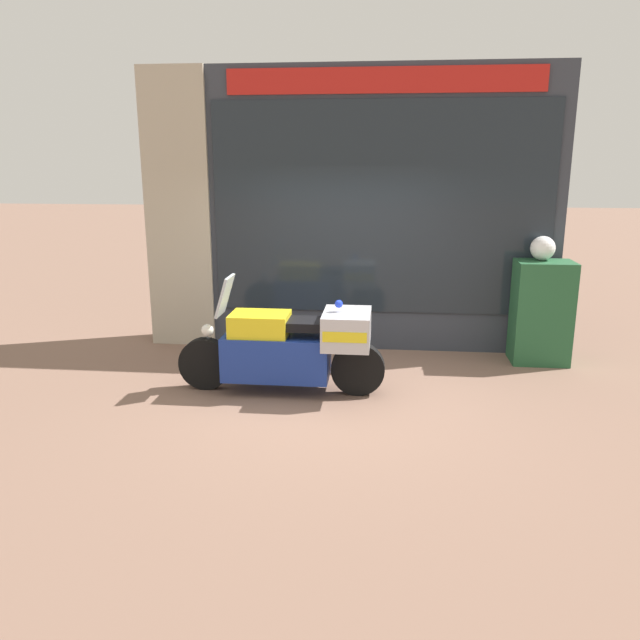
# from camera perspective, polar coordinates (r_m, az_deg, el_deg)

# --- Properties ---
(ground_plane) EXTENTS (60.00, 60.00, 0.00)m
(ground_plane) POSITION_cam_1_polar(r_m,az_deg,el_deg) (7.13, 1.64, -6.81)
(ground_plane) COLOR #7A5B4C
(shop_building) EXTENTS (5.64, 0.55, 3.79)m
(shop_building) POSITION_cam_1_polar(r_m,az_deg,el_deg) (8.70, 0.04, 9.95)
(shop_building) COLOR #333842
(shop_building) RESTS_ON ground
(window_display) EXTENTS (4.27, 0.30, 1.89)m
(window_display) POSITION_cam_1_polar(r_m,az_deg,el_deg) (8.91, 5.09, 0.58)
(window_display) COLOR slate
(window_display) RESTS_ON ground
(paramedic_motorcycle) EXTENTS (2.37, 0.72, 1.33)m
(paramedic_motorcycle) POSITION_cam_1_polar(r_m,az_deg,el_deg) (7.04, -2.53, -2.34)
(paramedic_motorcycle) COLOR black
(paramedic_motorcycle) RESTS_ON ground
(utility_cabinet) EXTENTS (0.72, 0.53, 1.33)m
(utility_cabinet) POSITION_cam_1_polar(r_m,az_deg,el_deg) (8.56, 19.58, 0.67)
(utility_cabinet) COLOR #235633
(utility_cabinet) RESTS_ON ground
(white_helmet) EXTENTS (0.31, 0.31, 0.31)m
(white_helmet) POSITION_cam_1_polar(r_m,az_deg,el_deg) (8.49, 19.70, 6.20)
(white_helmet) COLOR white
(white_helmet) RESTS_ON utility_cabinet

